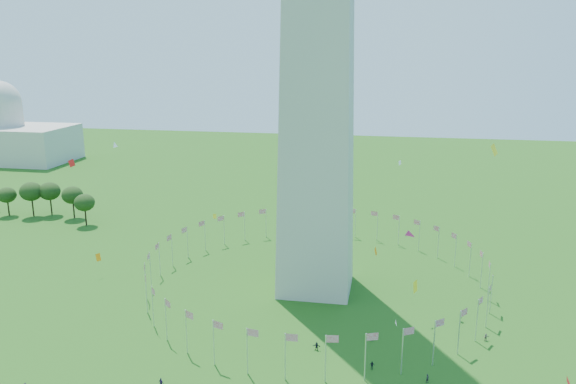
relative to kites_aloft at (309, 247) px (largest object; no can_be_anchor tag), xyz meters
name	(u,v)px	position (x,y,z in m)	size (l,w,h in m)	color
flag_ring	(316,270)	(-2.22, 27.00, -15.69)	(80.24, 80.24, 9.00)	silver
capitol_building	(0,116)	(-182.22, 157.00, 2.81)	(70.00, 35.00, 46.00)	beige
kites_aloft	(309,247)	(0.00, 0.00, 0.00)	(98.49, 65.58, 40.47)	#CC2699
tree_line_west	(25,201)	(-108.43, 67.69, -14.60)	(55.70, 15.74, 12.48)	#264818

